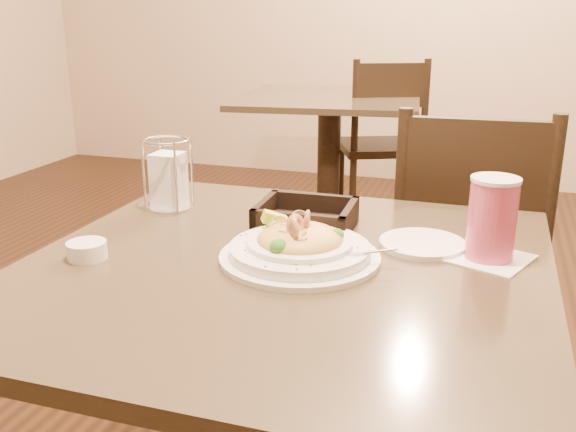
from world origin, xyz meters
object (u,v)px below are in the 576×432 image
(background_table, at_px, (329,141))
(side_plate, at_px, (422,244))
(drink_glass, at_px, (492,219))
(bread_basket, at_px, (306,219))
(pasta_bowl, at_px, (299,247))
(napkin_caddy, at_px, (169,179))
(main_table, at_px, (285,380))
(butter_ramekin, at_px, (87,250))
(dining_chair_near, at_px, (466,258))
(dining_chair_far, at_px, (383,140))

(background_table, xyz_separation_m, side_plate, (0.71, -2.07, 0.24))
(drink_glass, relative_size, bread_basket, 0.88)
(pasta_bowl, relative_size, napkin_caddy, 1.98)
(main_table, height_order, drink_glass, drink_glass)
(napkin_caddy, height_order, butter_ramekin, napkin_caddy)
(side_plate, bearing_deg, main_table, -144.17)
(bread_basket, bearing_deg, side_plate, -8.32)
(bread_basket, bearing_deg, dining_chair_near, 62.00)
(main_table, relative_size, background_table, 0.90)
(side_plate, distance_m, butter_ramekin, 0.61)
(napkin_caddy, bearing_deg, main_table, -33.74)
(main_table, height_order, pasta_bowl, pasta_bowl)
(dining_chair_far, distance_m, side_plate, 2.29)
(dining_chair_far, relative_size, butter_ramekin, 13.25)
(dining_chair_near, relative_size, drink_glass, 5.44)
(drink_glass, bearing_deg, dining_chair_near, 94.69)
(bread_basket, xyz_separation_m, napkin_caddy, (-0.33, 0.04, 0.05))
(dining_chair_near, distance_m, bread_basket, 0.70)
(butter_ramekin, bearing_deg, main_table, 14.40)
(dining_chair_near, xyz_separation_m, butter_ramekin, (-0.63, -0.85, 0.26))
(dining_chair_far, bearing_deg, dining_chair_near, 84.52)
(background_table, height_order, drink_glass, drink_glass)
(napkin_caddy, distance_m, side_plate, 0.57)
(main_table, distance_m, dining_chair_near, 0.82)
(dining_chair_far, relative_size, napkin_caddy, 5.91)
(napkin_caddy, xyz_separation_m, butter_ramekin, (0.00, -0.32, -0.05))
(drink_glass, relative_size, napkin_caddy, 1.09)
(napkin_caddy, bearing_deg, dining_chair_near, 40.34)
(dining_chair_near, relative_size, napkin_caddy, 5.91)
(pasta_bowl, relative_size, drink_glass, 1.82)
(main_table, xyz_separation_m, bread_basket, (-0.02, 0.19, 0.25))
(dining_chair_far, distance_m, bread_basket, 2.22)
(pasta_bowl, xyz_separation_m, napkin_caddy, (-0.36, 0.21, 0.04))
(dining_chair_near, bearing_deg, napkin_caddy, 37.26)
(drink_glass, distance_m, side_plate, 0.14)
(pasta_bowl, bearing_deg, dining_chair_far, 96.20)
(pasta_bowl, xyz_separation_m, bread_basket, (-0.04, 0.17, -0.01))
(butter_ramekin, bearing_deg, side_plate, 23.71)
(dining_chair_near, bearing_deg, dining_chair_far, -75.27)
(background_table, bearing_deg, butter_ramekin, -86.29)
(dining_chair_near, distance_m, side_plate, 0.66)
(drink_glass, xyz_separation_m, side_plate, (-0.12, 0.03, -0.07))
(bread_basket, xyz_separation_m, butter_ramekin, (-0.32, -0.28, -0.00))
(pasta_bowl, distance_m, drink_glass, 0.34)
(dining_chair_far, bearing_deg, main_table, 72.36)
(dining_chair_near, relative_size, bread_basket, 4.79)
(dining_chair_far, height_order, drink_glass, dining_chair_far)
(dining_chair_near, bearing_deg, bread_basket, 58.92)
(main_table, xyz_separation_m, background_table, (-0.49, 2.22, 0.00))
(bread_basket, bearing_deg, butter_ramekin, -138.97)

